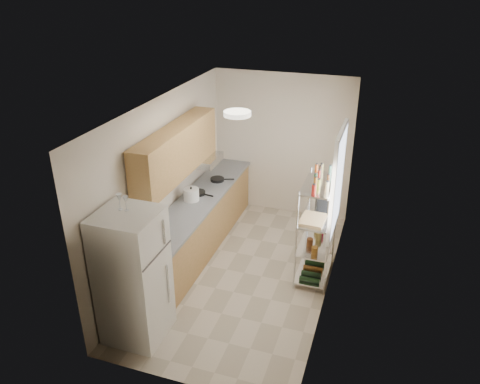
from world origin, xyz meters
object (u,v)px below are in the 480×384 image
object	(u,v)px
rice_cooker	(191,194)
frying_pan_large	(198,193)
espresso_machine	(322,198)
cutting_board	(313,219)
refrigerator	(133,277)

from	to	relation	value
rice_cooker	frying_pan_large	distance (m)	0.25
rice_cooker	espresso_machine	size ratio (longest dim) A/B	0.88
cutting_board	espresso_machine	xyz separation A→B (m)	(0.04, 0.44, 0.12)
rice_cooker	frying_pan_large	size ratio (longest dim) A/B	0.97
rice_cooker	cutting_board	world-z (taller)	rice_cooker
refrigerator	frying_pan_large	xyz separation A→B (m)	(-0.12, 2.24, 0.07)
rice_cooker	cutting_board	distance (m)	1.97
frying_pan_large	espresso_machine	bearing A→B (deg)	7.87
rice_cooker	espresso_machine	world-z (taller)	espresso_machine
cutting_board	espresso_machine	size ratio (longest dim) A/B	1.56
refrigerator	frying_pan_large	world-z (taller)	refrigerator
refrigerator	espresso_machine	size ratio (longest dim) A/B	6.24
frying_pan_large	rice_cooker	bearing A→B (deg)	-82.12
refrigerator	cutting_board	size ratio (longest dim) A/B	4.01
espresso_machine	rice_cooker	bearing A→B (deg)	171.08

